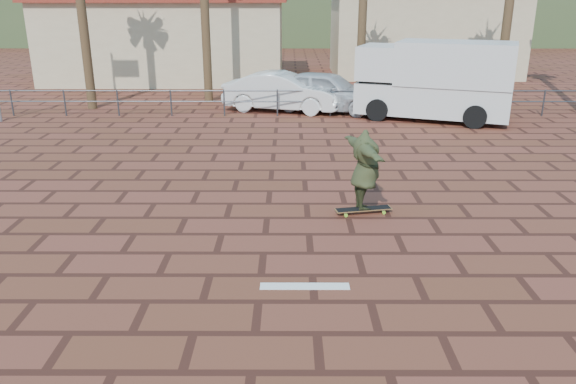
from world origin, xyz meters
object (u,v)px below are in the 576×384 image
at_px(campervan, 435,79).
at_px(car_white, 283,92).
at_px(car_silver, 326,91).
at_px(longboard, 363,209).
at_px(skateboarder, 365,170).

height_order(campervan, car_white, campervan).
xyz_separation_m(campervan, car_silver, (-3.84, 1.52, -0.69)).
bearing_deg(car_white, longboard, -155.93).
relative_size(campervan, car_silver, 1.27).
xyz_separation_m(longboard, skateboarder, (-0.00, -0.00, 0.86)).
relative_size(skateboarder, campervan, 0.35).
height_order(car_silver, car_white, car_silver).
bearing_deg(car_white, skateboarder, -155.93).
height_order(skateboarder, campervan, campervan).
distance_m(longboard, campervan, 10.36).
relative_size(skateboarder, car_white, 0.45).
bearing_deg(car_silver, longboard, -158.28).
bearing_deg(car_silver, campervan, -90.38).
bearing_deg(car_silver, skateboarder, -158.28).
bearing_deg(campervan, skateboarder, -90.39).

